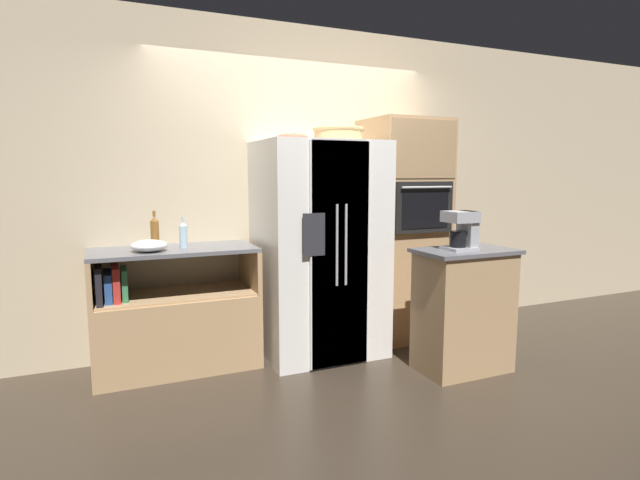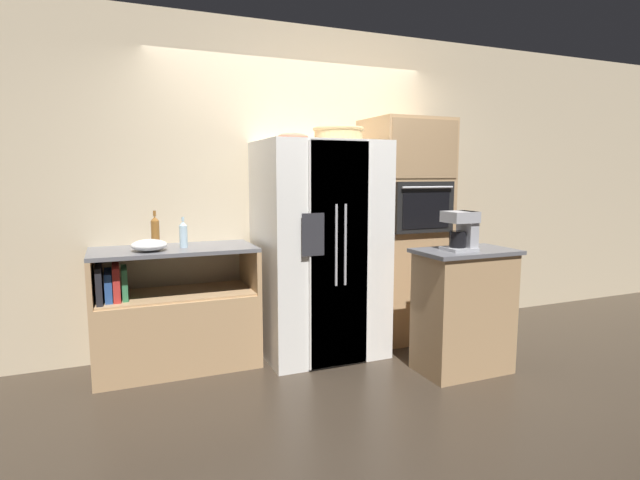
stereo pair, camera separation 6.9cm
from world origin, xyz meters
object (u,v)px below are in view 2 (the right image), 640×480
object	(u,v)px
bottle_tall	(183,234)
bottle_short	(155,231)
fruit_bowl	(292,137)
coffee_maker	(462,229)
mixing_bowl	(149,245)
wall_oven	(404,230)
wicker_basket	(339,134)
refrigerator	(320,249)

from	to	relation	value
bottle_tall	bottle_short	xyz separation A→B (m)	(-0.20, 0.11, 0.02)
bottle_tall	bottle_short	size ratio (longest dim) A/B	0.83
fruit_bowl	bottle_tall	distance (m)	1.16
bottle_short	coffee_maker	xyz separation A→B (m)	(2.09, -1.04, 0.03)
mixing_bowl	coffee_maker	xyz separation A→B (m)	(2.15, -0.85, 0.11)
fruit_bowl	coffee_maker	size ratio (longest dim) A/B	0.87
wall_oven	wicker_basket	size ratio (longest dim) A/B	4.80
fruit_bowl	mixing_bowl	world-z (taller)	fruit_bowl
bottle_short	mixing_bowl	distance (m)	0.22
wicker_basket	bottle_tall	size ratio (longest dim) A/B	1.76
bottle_short	wicker_basket	bearing A→B (deg)	-10.08
mixing_bowl	bottle_short	bearing A→B (deg)	72.31
fruit_bowl	bottle_tall	bearing A→B (deg)	177.12
mixing_bowl	coffee_maker	distance (m)	2.32
wall_oven	mixing_bowl	distance (m)	2.24
wicker_basket	wall_oven	bearing A→B (deg)	10.98
refrigerator	bottle_tall	bearing A→B (deg)	174.74
wall_oven	mixing_bowl	bearing A→B (deg)	-177.99
coffee_maker	fruit_bowl	bearing A→B (deg)	138.87
fruit_bowl	bottle_tall	xyz separation A→B (m)	(-0.88, 0.04, -0.76)
refrigerator	fruit_bowl	xyz separation A→B (m)	(-0.21, 0.06, 0.92)
bottle_tall	coffee_maker	world-z (taller)	coffee_maker
wall_oven	bottle_tall	bearing A→B (deg)	179.85
bottle_tall	bottle_short	distance (m)	0.23
refrigerator	wicker_basket	distance (m)	0.96
fruit_bowl	bottle_short	world-z (taller)	fruit_bowl
mixing_bowl	refrigerator	bearing A→B (deg)	-0.72
wicker_basket	bottle_tall	distance (m)	1.48
fruit_bowl	mixing_bowl	bearing A→B (deg)	-178.02
refrigerator	bottle_tall	distance (m)	1.11
refrigerator	bottle_tall	size ratio (longest dim) A/B	7.52
wall_oven	bottle_tall	world-z (taller)	wall_oven
refrigerator	bottle_tall	world-z (taller)	refrigerator
bottle_tall	wicker_basket	bearing A→B (deg)	-6.77
refrigerator	wall_oven	world-z (taller)	wall_oven
wall_oven	bottle_tall	xyz separation A→B (m)	(-1.98, 0.01, 0.05)
wicker_basket	coffee_maker	distance (m)	1.26
mixing_bowl	coffee_maker	size ratio (longest dim) A/B	0.88
refrigerator	wall_oven	bearing A→B (deg)	6.18
wall_oven	fruit_bowl	world-z (taller)	wall_oven
wall_oven	bottle_tall	size ratio (longest dim) A/B	8.46
wicker_basket	bottle_tall	bearing A→B (deg)	173.23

